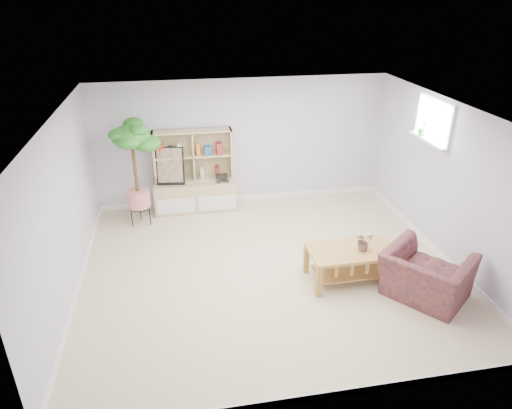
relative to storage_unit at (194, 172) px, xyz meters
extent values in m
cube|color=beige|center=(0.94, -2.24, -0.77)|extent=(5.50, 5.00, 0.01)
cube|color=silver|center=(0.94, -2.24, 1.63)|extent=(5.50, 5.00, 0.01)
cube|color=silver|center=(0.94, 0.26, 0.43)|extent=(5.50, 0.01, 2.40)
cube|color=silver|center=(0.94, -4.74, 0.43)|extent=(5.50, 0.01, 2.40)
cube|color=silver|center=(-1.81, -2.24, 0.43)|extent=(0.01, 5.00, 2.40)
cube|color=silver|center=(3.69, -2.24, 0.43)|extent=(0.01, 5.00, 2.40)
cube|color=white|center=(3.61, -1.64, 0.91)|extent=(0.14, 1.00, 0.04)
imported|color=#276E2F|center=(2.19, -2.76, -0.13)|extent=(0.28, 0.26, 0.27)
imported|color=#171A36|center=(2.89, -3.31, -0.37)|extent=(1.38, 1.41, 0.79)
imported|color=#226F21|center=(3.61, -1.43, 1.05)|extent=(0.15, 0.13, 0.24)
camera|label=1|loc=(-0.29, -7.94, 3.11)|focal=32.00mm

